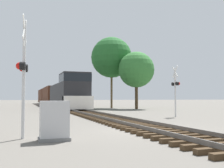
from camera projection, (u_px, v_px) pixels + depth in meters
The scene contains 8 objects.
ground_plane at pixel (150, 130), 11.96m from camera, with size 400.00×400.00×0.00m, color #666059.
rail_track_bed at pixel (150, 127), 11.97m from camera, with size 2.60×160.00×0.31m.
freight_train at pixel (53, 96), 49.74m from camera, with size 3.06×49.75×4.29m.
crossing_signal_near at pixel (23, 70), 9.56m from camera, with size 0.43×1.01×4.48m.
crossing_signal_far at pixel (175, 86), 20.63m from camera, with size 0.41×1.01×4.02m.
relay_cabinet at pixel (54, 121), 9.05m from camera, with size 1.06×0.71×1.37m.
tree_far_right at pixel (136, 70), 35.71m from camera, with size 4.89×4.89×7.80m.
tree_mid_background at pixel (112, 58), 38.79m from camera, with size 6.02×6.02×10.51m.
Camera 1 is at (-5.53, -10.85, 1.47)m, focal length 42.00 mm.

